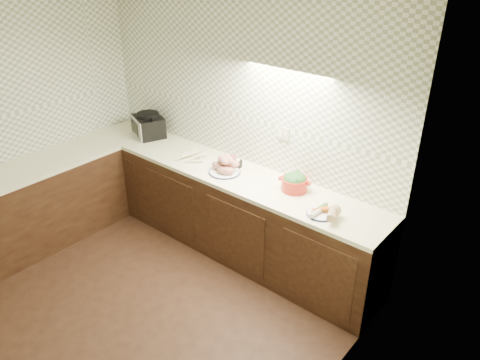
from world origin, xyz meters
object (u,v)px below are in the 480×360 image
Objects in this scene: sweet_potato_plate at (225,166)px; veg_plate at (327,211)px; onion_bowl at (234,162)px; dutch_oven at (295,182)px; toaster_oven at (148,125)px; parsnip_pile at (191,157)px.

sweet_potato_plate is 1.18m from veg_plate.
onion_bowl is 0.75m from dutch_oven.
toaster_oven is 2.03m from dutch_oven.
toaster_oven reaches higher than veg_plate.
onion_bowl is 1.22m from veg_plate.
parsnip_pile is at bearing 179.94° from sweet_potato_plate.
dutch_oven is at bearing -2.07° from onion_bowl.
toaster_oven is 2.93× the size of onion_bowl.
toaster_oven reaches higher than dutch_oven.
parsnip_pile is 0.48m from onion_bowl.
onion_bowl reaches higher than veg_plate.
parsnip_pile is at bearing 178.04° from veg_plate.
sweet_potato_plate is 0.73m from dutch_oven.
sweet_potato_plate reaches higher than onion_bowl.
veg_plate is (1.20, -0.22, -0.01)m from onion_bowl.
parsnip_pile is at bearing 169.94° from dutch_oven.
dutch_oven is at bearing 21.79° from toaster_oven.
onion_bowl reaches higher than parsnip_pile.
sweet_potato_plate is 1.98× the size of onion_bowl.
sweet_potato_plate is at bearing 15.73° from toaster_oven.
parsnip_pile is 1.28× the size of dutch_oven.
sweet_potato_plate is 1.05× the size of dutch_oven.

